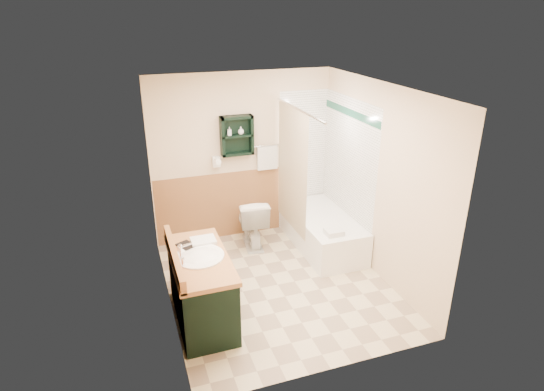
{
  "coord_description": "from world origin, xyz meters",
  "views": [
    {
      "loc": [
        -1.62,
        -4.48,
        3.18
      ],
      "look_at": [
        -0.01,
        0.2,
        1.12
      ],
      "focal_mm": 30.0,
      "sensor_mm": 36.0,
      "label": 1
    }
  ],
  "objects_px": {
    "vanity": "(202,288)",
    "soap_bottle_a": "(230,133)",
    "wall_shelf": "(237,136)",
    "soap_bottle_b": "(241,131)",
    "hair_dryer": "(216,162)",
    "vanity_book": "(179,241)",
    "bathtub": "(322,232)",
    "toilet": "(252,222)"
  },
  "relations": [
    {
      "from": "vanity",
      "to": "vanity_book",
      "type": "bearing_deg",
      "value": 125.64
    },
    {
      "from": "wall_shelf",
      "to": "toilet",
      "type": "distance_m",
      "value": 1.23
    },
    {
      "from": "wall_shelf",
      "to": "soap_bottle_a",
      "type": "xyz_separation_m",
      "value": [
        -0.1,
        -0.01,
        0.04
      ]
    },
    {
      "from": "bathtub",
      "to": "hair_dryer",
      "type": "bearing_deg",
      "value": 151.37
    },
    {
      "from": "wall_shelf",
      "to": "soap_bottle_b",
      "type": "distance_m",
      "value": 0.08
    },
    {
      "from": "hair_dryer",
      "to": "bathtub",
      "type": "bearing_deg",
      "value": -28.63
    },
    {
      "from": "wall_shelf",
      "to": "vanity",
      "type": "height_order",
      "value": "wall_shelf"
    },
    {
      "from": "soap_bottle_a",
      "to": "vanity_book",
      "type": "bearing_deg",
      "value": -122.32
    },
    {
      "from": "hair_dryer",
      "to": "toilet",
      "type": "xyz_separation_m",
      "value": [
        0.4,
        -0.32,
        -0.84
      ]
    },
    {
      "from": "wall_shelf",
      "to": "vanity",
      "type": "xyz_separation_m",
      "value": [
        -0.89,
        -1.75,
        -1.16
      ]
    },
    {
      "from": "toilet",
      "to": "hair_dryer",
      "type": "bearing_deg",
      "value": -31.7
    },
    {
      "from": "soap_bottle_a",
      "to": "hair_dryer",
      "type": "bearing_deg",
      "value": 171.32
    },
    {
      "from": "vanity",
      "to": "soap_bottle_a",
      "type": "height_order",
      "value": "soap_bottle_a"
    },
    {
      "from": "bathtub",
      "to": "soap_bottle_b",
      "type": "xyz_separation_m",
      "value": [
        -0.97,
        0.69,
        1.37
      ]
    },
    {
      "from": "wall_shelf",
      "to": "hair_dryer",
      "type": "relative_size",
      "value": 2.29
    },
    {
      "from": "wall_shelf",
      "to": "toilet",
      "type": "xyz_separation_m",
      "value": [
        0.1,
        -0.29,
        -1.19
      ]
    },
    {
      "from": "soap_bottle_a",
      "to": "toilet",
      "type": "bearing_deg",
      "value": -54.53
    },
    {
      "from": "wall_shelf",
      "to": "bathtub",
      "type": "height_order",
      "value": "wall_shelf"
    },
    {
      "from": "wall_shelf",
      "to": "hair_dryer",
      "type": "distance_m",
      "value": 0.46
    },
    {
      "from": "wall_shelf",
      "to": "toilet",
      "type": "relative_size",
      "value": 0.75
    },
    {
      "from": "bathtub",
      "to": "soap_bottle_a",
      "type": "height_order",
      "value": "soap_bottle_a"
    },
    {
      "from": "wall_shelf",
      "to": "vanity_book",
      "type": "bearing_deg",
      "value": -124.94
    },
    {
      "from": "hair_dryer",
      "to": "soap_bottle_a",
      "type": "distance_m",
      "value": 0.44
    },
    {
      "from": "bathtub",
      "to": "vanity_book",
      "type": "relative_size",
      "value": 7.25
    },
    {
      "from": "vanity",
      "to": "soap_bottle_b",
      "type": "xyz_separation_m",
      "value": [
        0.95,
        1.74,
        1.22
      ]
    },
    {
      "from": "wall_shelf",
      "to": "vanity_book",
      "type": "xyz_separation_m",
      "value": [
        -1.06,
        -1.52,
        -0.67
      ]
    },
    {
      "from": "hair_dryer",
      "to": "vanity",
      "type": "xyz_separation_m",
      "value": [
        -0.59,
        -1.77,
        -0.81
      ]
    },
    {
      "from": "vanity",
      "to": "wall_shelf",
      "type": "bearing_deg",
      "value": 62.88
    },
    {
      "from": "soap_bottle_b",
      "to": "vanity_book",
      "type": "bearing_deg",
      "value": -126.47
    },
    {
      "from": "toilet",
      "to": "soap_bottle_a",
      "type": "bearing_deg",
      "value": -47.83
    },
    {
      "from": "soap_bottle_a",
      "to": "soap_bottle_b",
      "type": "distance_m",
      "value": 0.16
    },
    {
      "from": "vanity",
      "to": "soap_bottle_b",
      "type": "distance_m",
      "value": 2.33
    },
    {
      "from": "vanity",
      "to": "soap_bottle_a",
      "type": "distance_m",
      "value": 2.26
    },
    {
      "from": "bathtub",
      "to": "soap_bottle_a",
      "type": "relative_size",
      "value": 12.95
    },
    {
      "from": "wall_shelf",
      "to": "bathtub",
      "type": "relative_size",
      "value": 0.37
    },
    {
      "from": "vanity",
      "to": "vanity_book",
      "type": "distance_m",
      "value": 0.57
    },
    {
      "from": "soap_bottle_b",
      "to": "vanity",
      "type": "bearing_deg",
      "value": -118.67
    },
    {
      "from": "vanity",
      "to": "soap_bottle_a",
      "type": "bearing_deg",
      "value": 65.57
    },
    {
      "from": "hair_dryer",
      "to": "soap_bottle_a",
      "type": "xyz_separation_m",
      "value": [
        0.2,
        -0.03,
        0.39
      ]
    },
    {
      "from": "hair_dryer",
      "to": "vanity_book",
      "type": "bearing_deg",
      "value": -116.24
    },
    {
      "from": "vanity",
      "to": "bathtub",
      "type": "distance_m",
      "value": 2.19
    },
    {
      "from": "soap_bottle_b",
      "to": "soap_bottle_a",
      "type": "bearing_deg",
      "value": 180.0
    }
  ]
}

